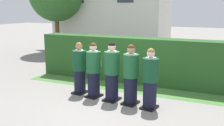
% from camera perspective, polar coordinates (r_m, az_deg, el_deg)
% --- Properties ---
extents(ground_plane, '(60.00, 60.00, 0.00)m').
position_cam_1_polar(ground_plane, '(7.28, 0.00, -8.11)').
color(ground_plane, gray).
extents(student_front_row_0, '(0.40, 0.50, 1.53)m').
position_cam_1_polar(student_front_row_0, '(7.71, -7.14, -1.40)').
color(student_front_row_0, black).
rests_on(student_front_row_0, ground).
extents(student_front_row_1, '(0.43, 0.53, 1.57)m').
position_cam_1_polar(student_front_row_1, '(7.36, -4.05, -1.87)').
color(student_front_row_1, black).
rests_on(student_front_row_1, ground).
extents(student_front_row_2, '(0.43, 0.50, 1.62)m').
position_cam_1_polar(student_front_row_2, '(7.05, -0.05, -2.23)').
color(student_front_row_2, black).
rests_on(student_front_row_2, ground).
extents(student_front_row_3, '(0.42, 0.53, 1.60)m').
position_cam_1_polar(student_front_row_3, '(6.80, 4.14, -2.89)').
color(student_front_row_3, black).
rests_on(student_front_row_3, ground).
extents(student_front_row_4, '(0.42, 0.52, 1.54)m').
position_cam_1_polar(student_front_row_4, '(6.55, 8.36, -3.79)').
color(student_front_row_4, black).
rests_on(student_front_row_4, ground).
extents(hedge, '(7.15, 0.70, 1.53)m').
position_cam_1_polar(hedge, '(8.88, 5.34, 0.65)').
color(hedge, '#285623').
rests_on(hedge, ground).
extents(lawn_strip, '(7.15, 0.90, 0.01)m').
position_cam_1_polar(lawn_strip, '(8.34, 3.43, -5.48)').
color(lawn_strip, '#477A38').
rests_on(lawn_strip, ground).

